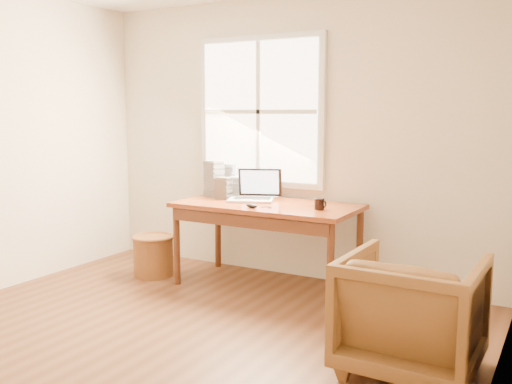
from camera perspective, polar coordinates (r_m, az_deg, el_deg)
room_shell at (r=3.60m, az=-11.60°, el=4.20°), size 4.04×4.54×2.64m
desk at (r=5.01m, az=1.11°, el=-1.39°), size 1.60×0.80×0.04m
armchair at (r=3.58m, az=15.31°, el=-11.62°), size 0.79×0.81×0.72m
wicker_stool at (r=5.54m, az=-10.23°, el=-6.34°), size 0.44×0.44×0.37m
laptop at (r=5.11m, az=-0.54°, el=0.89°), size 0.58×0.59×0.33m
mouse at (r=4.77m, az=-0.41°, el=-1.37°), size 0.14×0.11×0.04m
coffee_mug at (r=4.73m, az=6.35°, el=-1.19°), size 0.11×0.11×0.09m
cd_stack_a at (r=5.55m, az=-2.93°, el=1.29°), size 0.18×0.17×0.30m
cd_stack_b at (r=5.28m, az=-3.27°, el=0.39°), size 0.13×0.12×0.20m
cd_stack_c at (r=5.45m, az=-4.23°, el=1.39°), size 0.18×0.17×0.34m
cd_stack_d at (r=5.43m, az=-1.76°, el=0.59°), size 0.19×0.18×0.19m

